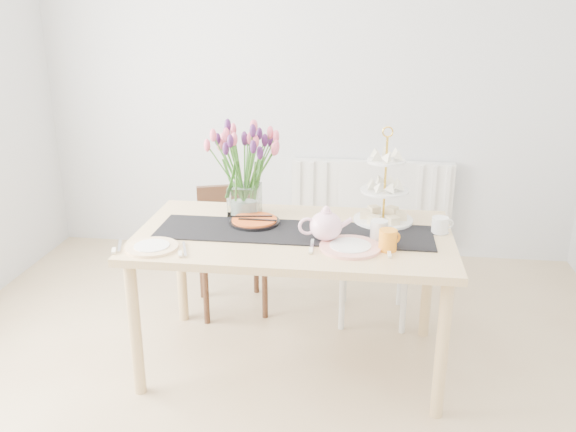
# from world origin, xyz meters

# --- Properties ---
(room_shell) EXTENTS (4.50, 4.50, 4.50)m
(room_shell) POSITION_xyz_m (0.00, 0.00, 1.30)
(room_shell) COLOR tan
(room_shell) RESTS_ON ground
(radiator) EXTENTS (1.20, 0.08, 0.60)m
(radiator) POSITION_xyz_m (0.50, 2.19, 0.45)
(radiator) COLOR white
(radiator) RESTS_ON room_shell
(dining_table) EXTENTS (1.60, 0.90, 0.75)m
(dining_table) POSITION_xyz_m (0.10, 0.63, 0.67)
(dining_table) COLOR tan
(dining_table) RESTS_ON ground
(chair_brown) EXTENTS (0.49, 0.49, 0.77)m
(chair_brown) POSITION_xyz_m (-0.39, 1.27, 0.44)
(chair_brown) COLOR #392314
(chair_brown) RESTS_ON ground
(chair_white) EXTENTS (0.47, 0.47, 0.94)m
(chair_white) POSITION_xyz_m (0.52, 1.29, 0.55)
(chair_white) COLOR silver
(chair_white) RESTS_ON ground
(table_runner) EXTENTS (1.40, 0.35, 0.01)m
(table_runner) POSITION_xyz_m (0.10, 0.63, 0.75)
(table_runner) COLOR black
(table_runner) RESTS_ON dining_table
(tulip_vase) EXTENTS (0.61, 0.61, 0.52)m
(tulip_vase) POSITION_xyz_m (-0.20, 0.88, 1.08)
(tulip_vase) COLOR silver
(tulip_vase) RESTS_ON dining_table
(cake_stand) EXTENTS (0.32, 0.32, 0.46)m
(cake_stand) POSITION_xyz_m (0.55, 0.85, 0.88)
(cake_stand) COLOR gold
(cake_stand) RESTS_ON dining_table
(teapot) EXTENTS (0.29, 0.25, 0.17)m
(teapot) POSITION_xyz_m (0.27, 0.53, 0.83)
(teapot) COLOR white
(teapot) RESTS_ON dining_table
(cream_jug) EXTENTS (0.11, 0.11, 0.08)m
(cream_jug) POSITION_xyz_m (0.83, 0.72, 0.79)
(cream_jug) COLOR silver
(cream_jug) RESTS_ON dining_table
(tart_tin) EXTENTS (0.27, 0.27, 0.03)m
(tart_tin) POSITION_xyz_m (-0.12, 0.72, 0.77)
(tart_tin) COLOR black
(tart_tin) RESTS_ON dining_table
(mug_white) EXTENTS (0.09, 0.09, 0.10)m
(mug_white) POSITION_xyz_m (0.52, 0.58, 0.80)
(mug_white) COLOR white
(mug_white) RESTS_ON dining_table
(mug_orange) EXTENTS (0.12, 0.12, 0.10)m
(mug_orange) POSITION_xyz_m (0.56, 0.46, 0.80)
(mug_orange) COLOR orange
(mug_orange) RESTS_ON dining_table
(plate_left) EXTENTS (0.32, 0.32, 0.01)m
(plate_left) POSITION_xyz_m (-0.55, 0.33, 0.76)
(plate_left) COLOR white
(plate_left) RESTS_ON dining_table
(plate_right) EXTENTS (0.31, 0.31, 0.02)m
(plate_right) POSITION_xyz_m (0.39, 0.45, 0.76)
(plate_right) COLOR white
(plate_right) RESTS_ON dining_table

